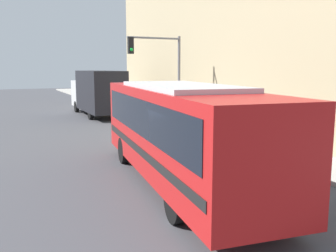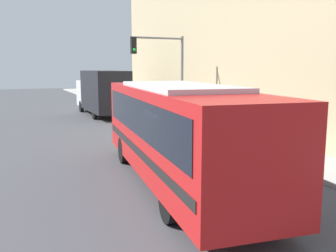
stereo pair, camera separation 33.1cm
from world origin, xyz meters
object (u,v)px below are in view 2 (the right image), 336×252
object	(u,v)px
city_bus	(177,127)
pedestrian_near_corner	(182,107)
traffic_light_pole	(165,65)
fire_hydrant	(270,145)
delivery_truck	(102,92)
parking_meter	(207,118)

from	to	relation	value
city_bus	pedestrian_near_corner	xyz separation A→B (m)	(5.59, 11.20, -0.70)
city_bus	traffic_light_pole	xyz separation A→B (m)	(3.79, 9.84, 1.97)
city_bus	fire_hydrant	size ratio (longest dim) A/B	12.82
delivery_truck	fire_hydrant	xyz separation A→B (m)	(2.78, -16.30, -1.26)
delivery_truck	fire_hydrant	bearing A→B (deg)	-80.31
pedestrian_near_corner	parking_meter	bearing A→B (deg)	-100.00
delivery_truck	fire_hydrant	world-z (taller)	delivery_truck
pedestrian_near_corner	city_bus	bearing A→B (deg)	-116.54
delivery_truck	traffic_light_pole	distance (m)	8.33
fire_hydrant	pedestrian_near_corner	distance (m)	9.81
city_bus	delivery_truck	size ratio (longest dim) A/B	1.24
parking_meter	pedestrian_near_corner	xyz separation A→B (m)	(0.83, 4.72, 0.08)
fire_hydrant	delivery_truck	bearing A→B (deg)	99.69
parking_meter	pedestrian_near_corner	bearing A→B (deg)	80.00
traffic_light_pole	pedestrian_near_corner	bearing A→B (deg)	36.95
city_bus	fire_hydrant	bearing A→B (deg)	23.37
parking_meter	city_bus	bearing A→B (deg)	-126.31
fire_hydrant	parking_meter	xyz separation A→B (m)	(0.00, 5.05, 0.47)
city_bus	parking_meter	bearing A→B (deg)	60.31
pedestrian_near_corner	fire_hydrant	bearing A→B (deg)	-94.87
fire_hydrant	pedestrian_near_corner	bearing A→B (deg)	85.13
delivery_truck	pedestrian_near_corner	distance (m)	7.50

